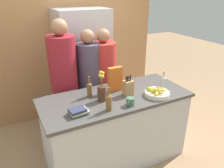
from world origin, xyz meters
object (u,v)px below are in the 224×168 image
Objects in this scene: fruit_bowl at (157,92)px; bottle_oil at (89,89)px; flower_vase at (102,92)px; book_stack at (78,112)px; knife_block at (128,87)px; cereal_box at (115,79)px; bottle_vinegar at (109,101)px; person_in_blue at (89,80)px; coffee_mug at (130,102)px; refrigerator at (84,67)px; bottle_wine at (163,82)px; person_in_red_tee at (104,78)px; person_at_sink at (64,79)px.

fruit_bowl is 0.81m from bottle_oil.
flower_vase reaches higher than book_stack.
cereal_box is at bearing 114.23° from knife_block.
bottle_vinegar is 0.95m from person_in_blue.
coffee_mug is at bearing -94.55° from cereal_box.
cereal_box reaches higher than knife_block.
coffee_mug is at bearing -46.98° from flower_vase.
refrigerator is 1.25m from flower_vase.
coffee_mug is at bearing -115.83° from knife_block.
book_stack is (-0.99, 0.02, -0.01)m from fruit_bowl.
refrigerator is 8.91× the size of book_stack.
knife_block is at bearing -56.83° from person_in_blue.
bottle_wine is 0.91m from person_in_red_tee.
person_at_sink is at bearing 145.79° from bottle_wine.
person_at_sink reaches higher than knife_block.
refrigerator reaches higher than person_in_blue.
refrigerator reaches higher than coffee_mug.
bottle_oil is (-0.32, -1.06, 0.11)m from refrigerator.
knife_block is at bearing 31.30° from bottle_vinegar.
cereal_box is 0.17× the size of person_at_sink.
coffee_mug is at bearing -89.86° from refrigerator.
cereal_box reaches higher than bottle_vinegar.
flower_vase is 3.20× the size of coffee_mug.
fruit_bowl is 1.20× the size of knife_block.
person_in_red_tee is (0.44, 0.53, -0.13)m from bottle_oil.
fruit_bowl is 1.18× the size of bottle_oil.
bottle_oil reaches higher than book_stack.
bottle_oil is at bearing 118.27° from flower_vase.
refrigerator is 1.47m from fruit_bowl.
fruit_bowl is at bearing -44.09° from person_in_blue.
flower_vase reaches higher than bottle_wine.
fruit_bowl is at bearing -73.52° from refrigerator.
book_stack is 0.78× the size of bottle_vinegar.
refrigerator is at bearing 106.48° from fruit_bowl.
flower_vase is at bearing -100.60° from refrigerator.
flower_vase is 0.20× the size of person_at_sink.
person_in_blue reaches higher than person_in_red_tee.
coffee_mug is at bearing -83.08° from person_in_red_tee.
flower_vase reaches higher than bottle_vinegar.
book_stack is at bearing 167.37° from bottle_vinegar.
flower_vase is 0.24m from bottle_vinegar.
coffee_mug is 0.58m from book_stack.
flower_vase is 1.73× the size of book_stack.
bottle_vinegar is 1.10× the size of bottle_wine.
cereal_box is 2.75× the size of coffee_mug.
person_in_red_tee reaches higher than cereal_box.
person_in_red_tee is at bearing 50.28° from bottle_oil.
knife_block is (-0.30, 0.18, 0.06)m from fruit_bowl.
bottle_wine is at bearing -31.36° from person_in_blue.
knife_block is 0.14× the size of person_at_sink.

